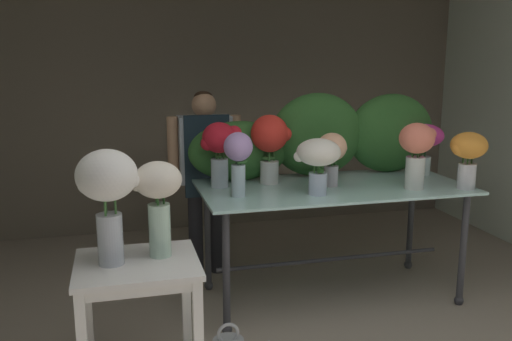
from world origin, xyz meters
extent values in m
plane|color=gray|center=(0.00, 1.98, 0.00)|extent=(8.73, 8.73, 0.00)
cube|color=#706656|center=(0.00, 3.97, 1.42)|extent=(5.31, 0.12, 2.84)
cube|color=#A6D7D1|center=(0.40, 1.89, 0.87)|extent=(1.97, 0.94, 0.02)
cylinder|color=#38383D|center=(-0.48, 1.52, 0.43)|extent=(0.05, 0.05, 0.86)
sphere|color=#38383D|center=(-0.48, 1.52, 0.03)|extent=(0.07, 0.07, 0.07)
cylinder|color=#38383D|center=(1.28, 1.52, 0.43)|extent=(0.05, 0.05, 0.86)
sphere|color=#38383D|center=(1.28, 1.52, 0.03)|extent=(0.07, 0.07, 0.07)
cylinder|color=#38383D|center=(-0.48, 2.26, 0.43)|extent=(0.05, 0.05, 0.86)
sphere|color=#38383D|center=(-0.48, 2.26, 0.03)|extent=(0.07, 0.07, 0.07)
cylinder|color=#38383D|center=(1.28, 2.26, 0.43)|extent=(0.05, 0.05, 0.86)
sphere|color=#38383D|center=(1.28, 2.26, 0.03)|extent=(0.07, 0.07, 0.07)
cylinder|color=#38383D|center=(0.40, 1.89, 0.30)|extent=(1.77, 0.03, 0.03)
cube|color=white|center=(-1.06, 1.03, 0.74)|extent=(0.65, 0.57, 0.03)
cube|color=white|center=(-1.06, 1.03, 0.69)|extent=(0.59, 0.51, 0.06)
cube|color=white|center=(-1.34, 1.27, 0.36)|extent=(0.05, 0.05, 0.72)
cube|color=white|center=(-0.78, 1.27, 0.36)|extent=(0.05, 0.05, 0.72)
cylinder|color=#232328|center=(-0.53, 2.60, 0.40)|extent=(0.12, 0.12, 0.80)
cylinder|color=#232328|center=(-0.35, 2.60, 0.40)|extent=(0.12, 0.12, 0.80)
cube|color=#B2BCC6|center=(-0.44, 2.60, 1.07)|extent=(0.43, 0.22, 0.54)
cube|color=#192833|center=(-0.44, 2.49, 1.03)|extent=(0.36, 0.02, 0.66)
cylinder|color=tan|center=(-0.70, 2.60, 1.07)|extent=(0.09, 0.09, 0.55)
cylinder|color=tan|center=(-0.18, 2.60, 1.07)|extent=(0.09, 0.09, 0.55)
sphere|color=tan|center=(-0.44, 2.60, 1.43)|extent=(0.20, 0.20, 0.20)
ellipsoid|color=black|center=(-0.44, 2.62, 1.50)|extent=(0.15, 0.15, 0.09)
ellipsoid|color=#2D6028|center=(-0.23, 2.24, 1.11)|extent=(0.78, 0.31, 0.46)
ellipsoid|color=#2D6028|center=(0.40, 2.24, 1.21)|extent=(0.76, 0.32, 0.66)
ellipsoid|color=#2D6028|center=(1.04, 2.24, 1.20)|extent=(0.75, 0.30, 0.64)
cylinder|color=silver|center=(0.93, 1.65, 1.00)|extent=(0.14, 0.14, 0.23)
cylinder|color=#9EBCB2|center=(0.93, 1.65, 0.93)|extent=(0.13, 0.13, 0.10)
cylinder|color=#2D6028|center=(0.96, 1.66, 1.04)|extent=(0.01, 0.01, 0.29)
cylinder|color=#2D6028|center=(0.93, 1.68, 1.04)|extent=(0.01, 0.01, 0.29)
cylinder|color=#2D6028|center=(0.89, 1.64, 1.04)|extent=(0.01, 0.01, 0.29)
cylinder|color=#2D6028|center=(0.93, 1.63, 1.04)|extent=(0.01, 0.01, 0.29)
ellipsoid|color=#EF7A60|center=(0.93, 1.65, 1.25)|extent=(0.25, 0.25, 0.22)
sphere|color=#EF7A60|center=(0.85, 1.67, 1.23)|extent=(0.09, 0.09, 0.09)
sphere|color=#EF7A60|center=(1.03, 1.65, 1.27)|extent=(0.09, 0.09, 0.09)
cylinder|color=silver|center=(-0.35, 1.76, 0.99)|extent=(0.10, 0.10, 0.22)
cylinder|color=#9EBCB2|center=(-0.35, 1.76, 0.93)|extent=(0.09, 0.09, 0.09)
cylinder|color=#28562D|center=(-0.33, 1.75, 1.03)|extent=(0.01, 0.01, 0.27)
cylinder|color=#28562D|center=(-0.36, 1.78, 1.03)|extent=(0.01, 0.01, 0.27)
cylinder|color=#28562D|center=(-0.35, 1.74, 1.03)|extent=(0.01, 0.01, 0.27)
ellipsoid|color=#B28ED1|center=(-0.35, 1.76, 1.22)|extent=(0.20, 0.20, 0.20)
sphere|color=#B28ED1|center=(-0.29, 1.78, 1.25)|extent=(0.08, 0.08, 0.08)
ellipsoid|color=#387033|center=(-0.32, 1.76, 1.12)|extent=(0.10, 0.09, 0.03)
cylinder|color=silver|center=(0.38, 1.88, 0.96)|extent=(0.10, 0.10, 0.15)
cylinder|color=#9EBCB2|center=(0.38, 1.88, 0.91)|extent=(0.10, 0.10, 0.06)
cylinder|color=#387033|center=(0.41, 1.89, 1.00)|extent=(0.01, 0.01, 0.22)
cylinder|color=#387033|center=(0.37, 1.90, 1.00)|extent=(0.01, 0.01, 0.22)
cylinder|color=#387033|center=(0.37, 1.86, 1.00)|extent=(0.01, 0.01, 0.22)
ellipsoid|color=#F4B78E|center=(0.38, 1.88, 1.17)|extent=(0.22, 0.22, 0.21)
sphere|color=#F4B78E|center=(0.32, 1.87, 1.14)|extent=(0.06, 0.06, 0.06)
sphere|color=#F4B78E|center=(0.47, 1.89, 1.16)|extent=(0.07, 0.07, 0.07)
ellipsoid|color=#2D6028|center=(0.39, 1.90, 1.05)|extent=(0.06, 0.11, 0.03)
cylinder|color=silver|center=(0.19, 1.67, 0.96)|extent=(0.13, 0.13, 0.16)
cylinder|color=#9EBCB2|center=(0.19, 1.67, 0.91)|extent=(0.12, 0.12, 0.07)
cylinder|color=#477F3D|center=(0.22, 1.66, 1.01)|extent=(0.01, 0.01, 0.23)
cylinder|color=#477F3D|center=(0.20, 1.70, 1.01)|extent=(0.01, 0.01, 0.23)
cylinder|color=#477F3D|center=(0.17, 1.67, 1.01)|extent=(0.01, 0.01, 0.23)
cylinder|color=#477F3D|center=(0.19, 1.64, 1.01)|extent=(0.01, 0.01, 0.23)
ellipsoid|color=white|center=(0.19, 1.67, 1.18)|extent=(0.30, 0.30, 0.19)
sphere|color=white|center=(0.06, 1.70, 1.15)|extent=(0.07, 0.07, 0.07)
sphere|color=white|center=(0.29, 1.66, 1.20)|extent=(0.07, 0.07, 0.07)
ellipsoid|color=#2D6028|center=(0.20, 1.64, 1.06)|extent=(0.05, 0.10, 0.03)
cylinder|color=silver|center=(1.25, 2.07, 0.95)|extent=(0.13, 0.13, 0.15)
cylinder|color=#9EBCB2|center=(1.25, 2.07, 0.91)|extent=(0.12, 0.12, 0.06)
cylinder|color=#28562D|center=(1.26, 2.08, 1.02)|extent=(0.01, 0.01, 0.25)
cylinder|color=#28562D|center=(1.24, 2.09, 1.02)|extent=(0.01, 0.01, 0.25)
cylinder|color=#28562D|center=(1.22, 2.07, 1.02)|extent=(0.01, 0.01, 0.25)
cylinder|color=#28562D|center=(1.25, 2.05, 1.02)|extent=(0.01, 0.01, 0.25)
ellipsoid|color=#D1338E|center=(1.25, 2.07, 1.20)|extent=(0.31, 0.31, 0.18)
sphere|color=#D1338E|center=(1.33, 2.08, 1.18)|extent=(0.11, 0.11, 0.11)
cylinder|color=silver|center=(-0.42, 2.06, 0.98)|extent=(0.13, 0.13, 0.21)
cylinder|color=#9EBCB2|center=(-0.42, 2.06, 0.93)|extent=(0.12, 0.12, 0.09)
cylinder|color=#387033|center=(-0.39, 2.06, 1.03)|extent=(0.01, 0.01, 0.29)
cylinder|color=#387033|center=(-0.41, 2.09, 1.03)|extent=(0.01, 0.01, 0.29)
cylinder|color=#387033|center=(-0.44, 2.06, 1.03)|extent=(0.01, 0.01, 0.29)
cylinder|color=#387033|center=(-0.42, 2.04, 1.03)|extent=(0.01, 0.01, 0.29)
ellipsoid|color=red|center=(-0.42, 2.06, 1.24)|extent=(0.25, 0.25, 0.22)
sphere|color=red|center=(-0.50, 2.05, 1.21)|extent=(0.10, 0.10, 0.10)
sphere|color=red|center=(-0.31, 2.06, 1.27)|extent=(0.11, 0.11, 0.11)
ellipsoid|color=#387033|center=(-0.43, 2.07, 1.11)|extent=(0.06, 0.11, 0.03)
cylinder|color=silver|center=(-0.04, 2.08, 0.97)|extent=(0.14, 0.14, 0.17)
cylinder|color=#9EBCB2|center=(-0.04, 2.08, 0.92)|extent=(0.13, 0.13, 0.07)
cylinder|color=#387033|center=(0.00, 2.08, 1.03)|extent=(0.01, 0.01, 0.29)
cylinder|color=#387033|center=(-0.05, 2.09, 1.03)|extent=(0.01, 0.01, 0.29)
cylinder|color=#387033|center=(-0.04, 2.05, 1.03)|extent=(0.01, 0.01, 0.29)
ellipsoid|color=red|center=(-0.04, 2.08, 1.26)|extent=(0.28, 0.28, 0.28)
sphere|color=red|center=(-0.11, 2.06, 1.28)|extent=(0.12, 0.12, 0.12)
sphere|color=red|center=(0.07, 2.06, 1.25)|extent=(0.11, 0.11, 0.11)
ellipsoid|color=#387033|center=(-0.04, 2.08, 1.07)|extent=(0.10, 0.05, 0.03)
cylinder|color=silver|center=(1.29, 1.56, 0.97)|extent=(0.13, 0.13, 0.19)
cylinder|color=#9EBCB2|center=(1.29, 1.56, 0.92)|extent=(0.12, 0.12, 0.08)
cylinder|color=#2D6028|center=(1.32, 1.56, 1.02)|extent=(0.01, 0.01, 0.25)
cylinder|color=#2D6028|center=(1.27, 1.58, 1.02)|extent=(0.01, 0.01, 0.25)
cylinder|color=#2D6028|center=(1.28, 1.55, 1.02)|extent=(0.01, 0.01, 0.25)
ellipsoid|color=orange|center=(1.29, 1.56, 1.20)|extent=(0.26, 0.26, 0.19)
sphere|color=orange|center=(1.20, 1.55, 1.18)|extent=(0.10, 0.10, 0.10)
sphere|color=orange|center=(1.38, 1.54, 1.21)|extent=(0.09, 0.09, 0.09)
cylinder|color=silver|center=(-1.19, 1.03, 0.89)|extent=(0.13, 0.13, 0.27)
cylinder|color=#9EBCB2|center=(-1.19, 1.03, 0.81)|extent=(0.12, 0.12, 0.11)
cylinder|color=#477F3D|center=(-1.16, 1.03, 0.96)|extent=(0.01, 0.01, 0.39)
cylinder|color=#477F3D|center=(-1.20, 1.05, 0.96)|extent=(0.01, 0.01, 0.39)
cylinder|color=#477F3D|center=(-1.21, 1.00, 0.96)|extent=(0.01, 0.01, 0.39)
ellipsoid|color=white|center=(-1.19, 1.03, 1.23)|extent=(0.31, 0.31, 0.27)
sphere|color=white|center=(-1.29, 1.04, 1.18)|extent=(0.10, 0.10, 0.10)
sphere|color=white|center=(-1.06, 1.02, 1.19)|extent=(0.07, 0.07, 0.07)
cylinder|color=silver|center=(-0.93, 1.08, 0.90)|extent=(0.12, 0.12, 0.29)
cylinder|color=#9EBCB2|center=(-0.93, 1.08, 0.82)|extent=(0.11, 0.11, 0.12)
cylinder|color=#387033|center=(-0.91, 1.08, 0.94)|extent=(0.01, 0.01, 0.35)
cylinder|color=#387033|center=(-0.94, 1.11, 0.94)|extent=(0.01, 0.01, 0.35)
cylinder|color=#387033|center=(-0.94, 1.06, 0.94)|extent=(0.01, 0.01, 0.35)
ellipsoid|color=silver|center=(-0.93, 1.08, 1.18)|extent=(0.25, 0.25, 0.20)
sphere|color=silver|center=(-1.03, 1.11, 1.16)|extent=(0.10, 0.10, 0.10)
torus|color=#999EA3|center=(-0.58, 1.01, 0.28)|extent=(0.13, 0.02, 0.13)
camera|label=1|loc=(-1.13, -1.76, 1.82)|focal=38.17mm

